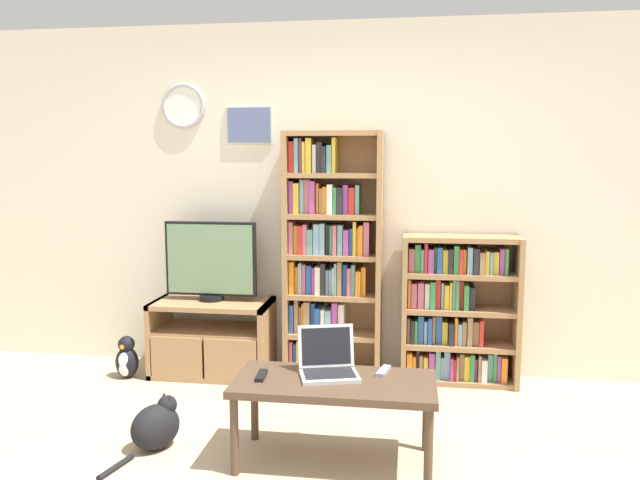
% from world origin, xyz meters
% --- Properties ---
extents(wall_back, '(6.88, 0.09, 2.60)m').
position_xyz_m(wall_back, '(-0.01, 2.03, 1.31)').
color(wall_back, beige).
rests_on(wall_back, ground_plane).
extents(tv_stand, '(0.87, 0.47, 0.56)m').
position_xyz_m(tv_stand, '(-0.92, 1.73, 0.28)').
color(tv_stand, '#9E754C').
rests_on(tv_stand, ground_plane).
extents(television, '(0.68, 0.18, 0.59)m').
position_xyz_m(television, '(-0.93, 1.76, 0.85)').
color(television, black).
rests_on(television, tv_stand).
extents(bookshelf_tall, '(0.71, 0.29, 1.80)m').
position_xyz_m(bookshelf_tall, '(-0.06, 1.85, 0.89)').
color(bookshelf_tall, '#9E754C').
rests_on(bookshelf_tall, ground_plane).
extents(bookshelf_short, '(0.82, 0.31, 1.06)m').
position_xyz_m(bookshelf_short, '(0.86, 1.85, 0.52)').
color(bookshelf_short, '#9E754C').
rests_on(bookshelf_short, ground_plane).
extents(coffee_table, '(1.06, 0.50, 0.45)m').
position_xyz_m(coffee_table, '(0.15, 0.50, 0.40)').
color(coffee_table, '#4C3828').
rests_on(coffee_table, ground_plane).
extents(laptop, '(0.37, 0.34, 0.25)m').
position_xyz_m(laptop, '(0.11, 0.58, 0.52)').
color(laptop, '#B7BABC').
rests_on(laptop, coffee_table).
extents(remote_near_laptop, '(0.05, 0.16, 0.02)m').
position_xyz_m(remote_near_laptop, '(-0.24, 0.48, 0.46)').
color(remote_near_laptop, black).
rests_on(remote_near_laptop, coffee_table).
extents(remote_far_from_laptop, '(0.08, 0.17, 0.02)m').
position_xyz_m(remote_far_from_laptop, '(0.40, 0.64, 0.46)').
color(remote_far_from_laptop, '#99999E').
rests_on(remote_far_from_laptop, coffee_table).
extents(cat, '(0.33, 0.56, 0.30)m').
position_xyz_m(cat, '(-0.84, 0.51, 0.13)').
color(cat, black).
rests_on(cat, ground_plane).
extents(penguin_figurine, '(0.17, 0.15, 0.31)m').
position_xyz_m(penguin_figurine, '(-1.52, 1.55, 0.14)').
color(penguin_figurine, black).
rests_on(penguin_figurine, ground_plane).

